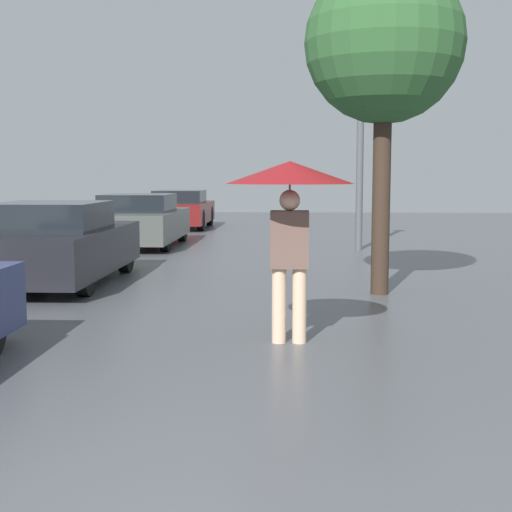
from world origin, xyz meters
name	(u,v)px	position (x,y,z in m)	size (l,w,h in m)	color
pedestrian	(290,190)	(0.31, 4.63, 1.55)	(1.28, 1.28, 1.84)	beige
parked_car_second	(54,245)	(-3.39, 8.52, 0.61)	(1.84, 4.03, 1.28)	black
parked_car_third	(140,221)	(-3.27, 14.39, 0.59)	(1.82, 4.03, 1.25)	#4C514C
parked_car_farthest	(181,210)	(-3.20, 20.29, 0.58)	(1.77, 3.88, 1.21)	maroon
tree	(384,46)	(1.61, 7.69, 3.47)	(2.21, 2.21, 4.62)	#38281E
street_lamp	(361,121)	(1.88, 13.78, 2.91)	(0.36, 0.36, 4.75)	#515456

